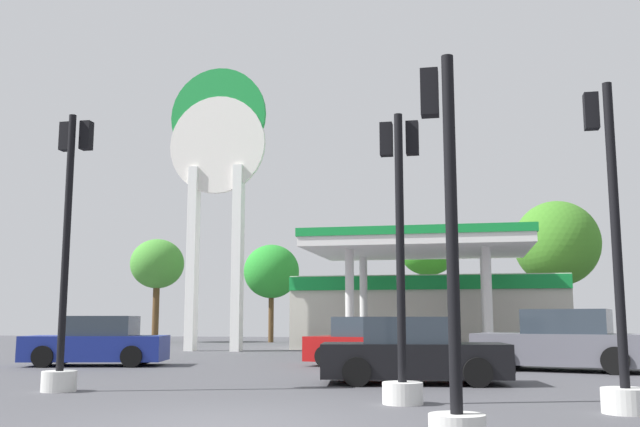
% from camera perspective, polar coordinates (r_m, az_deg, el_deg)
% --- Properties ---
extents(ground_plane, '(90.00, 90.00, 0.00)m').
position_cam_1_polar(ground_plane, '(9.61, -7.52, -16.33)').
color(ground_plane, '#47474C').
rests_on(ground_plane, ground).
extents(gas_station, '(12.11, 12.01, 4.54)m').
position_cam_1_polar(gas_station, '(33.04, 8.58, -7.14)').
color(gas_station, beige).
rests_on(gas_station, ground).
extents(station_pole_sign, '(4.38, 0.56, 12.50)m').
position_cam_1_polar(station_pole_sign, '(32.00, -8.19, 3.70)').
color(station_pole_sign, white).
rests_on(station_pole_sign, ground).
extents(car_1, '(4.27, 2.50, 1.43)m').
position_cam_1_polar(car_1, '(22.24, -17.30, -9.81)').
color(car_1, black).
rests_on(car_1, ground).
extents(car_2, '(4.80, 3.00, 1.60)m').
position_cam_1_polar(car_2, '(20.25, 18.73, -9.71)').
color(car_2, black).
rests_on(car_2, ground).
extents(car_3, '(4.23, 2.68, 1.41)m').
position_cam_1_polar(car_3, '(20.86, 4.41, -10.31)').
color(car_3, black).
rests_on(car_3, ground).
extents(car_4, '(4.07, 2.19, 1.39)m').
position_cam_1_polar(car_4, '(15.52, 7.38, -10.95)').
color(car_4, black).
rests_on(car_4, ground).
extents(traffic_signal_0, '(0.65, 0.68, 4.76)m').
position_cam_1_polar(traffic_signal_0, '(11.82, 6.47, -6.07)').
color(traffic_signal_0, silver).
rests_on(traffic_signal_0, ground).
extents(traffic_signal_1, '(0.65, 0.68, 5.33)m').
position_cam_1_polar(traffic_signal_1, '(14.61, -19.59, -5.33)').
color(traffic_signal_1, silver).
rests_on(traffic_signal_1, ground).
extents(traffic_signal_2, '(0.69, 0.70, 4.91)m').
position_cam_1_polar(traffic_signal_2, '(11.43, 22.64, -7.29)').
color(traffic_signal_2, silver).
rests_on(traffic_signal_2, ground).
extents(traffic_signal_3, '(0.64, 0.67, 4.39)m').
position_cam_1_polar(traffic_signal_3, '(8.21, 10.38, -7.42)').
color(traffic_signal_3, silver).
rests_on(traffic_signal_3, ground).
extents(tree_0, '(3.18, 3.18, 6.12)m').
position_cam_1_polar(tree_0, '(44.14, -12.81, -3.98)').
color(tree_0, brown).
rests_on(tree_0, ground).
extents(tree_1, '(3.29, 3.29, 5.76)m').
position_cam_1_polar(tree_1, '(42.89, -3.88, -4.64)').
color(tree_1, brown).
rests_on(tree_1, ground).
extents(tree_2, '(3.13, 3.13, 6.37)m').
position_cam_1_polar(tree_2, '(41.92, 8.60, -3.26)').
color(tree_2, brown).
rests_on(tree_2, ground).
extents(tree_3, '(4.48, 4.48, 7.57)m').
position_cam_1_polar(tree_3, '(40.01, 18.31, -2.28)').
color(tree_3, brown).
rests_on(tree_3, ground).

